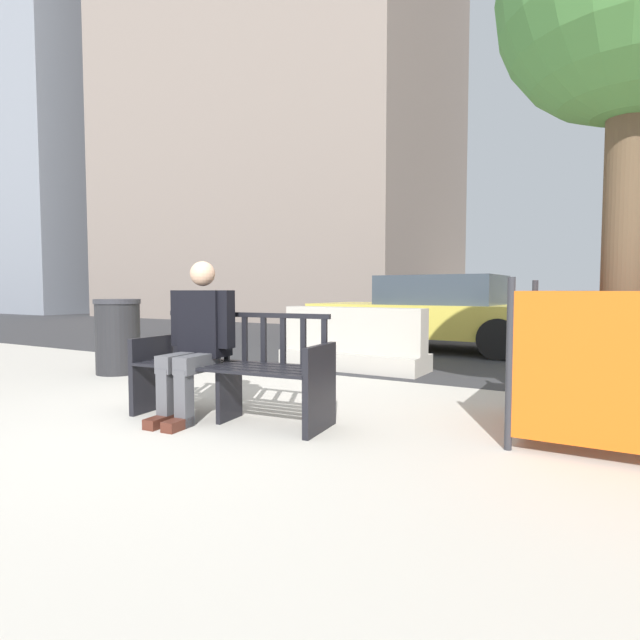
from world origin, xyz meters
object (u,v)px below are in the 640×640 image
object	(u,v)px
seated_person	(197,336)
trash_bin	(118,336)
street_bench	(231,372)
construction_fence	(618,359)
jersey_barrier_centre	(353,344)
car_taxi_near	(435,313)

from	to	relation	value
seated_person	trash_bin	bearing A→B (deg)	155.15
street_bench	seated_person	world-z (taller)	seated_person
construction_fence	seated_person	bearing A→B (deg)	-161.44
jersey_barrier_centre	seated_person	bearing A→B (deg)	-90.06
street_bench	construction_fence	distance (m)	2.92
jersey_barrier_centre	trash_bin	xyz separation A→B (m)	(-2.47, -1.82, 0.14)
seated_person	construction_fence	xyz separation A→B (m)	(3.05, 1.02, -0.11)
jersey_barrier_centre	construction_fence	xyz separation A→B (m)	(3.04, -1.94, 0.24)
jersey_barrier_centre	car_taxi_near	bearing A→B (deg)	84.47
seated_person	construction_fence	world-z (taller)	seated_person
car_taxi_near	street_bench	bearing A→B (deg)	-89.87
car_taxi_near	trash_bin	world-z (taller)	car_taxi_near
jersey_barrier_centre	car_taxi_near	xyz separation A→B (m)	(0.27, 2.79, 0.32)
jersey_barrier_centre	car_taxi_near	size ratio (longest dim) A/B	0.45
construction_fence	trash_bin	xyz separation A→B (m)	(-5.52, 0.12, -0.10)
street_bench	trash_bin	size ratio (longest dim) A/B	1.81
street_bench	jersey_barrier_centre	xyz separation A→B (m)	(-0.28, 2.88, -0.06)
jersey_barrier_centre	trash_bin	distance (m)	3.07
seated_person	construction_fence	bearing A→B (deg)	18.56
street_bench	trash_bin	distance (m)	2.96
construction_fence	jersey_barrier_centre	bearing A→B (deg)	147.48
seated_person	car_taxi_near	xyz separation A→B (m)	(0.27, 5.75, -0.03)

